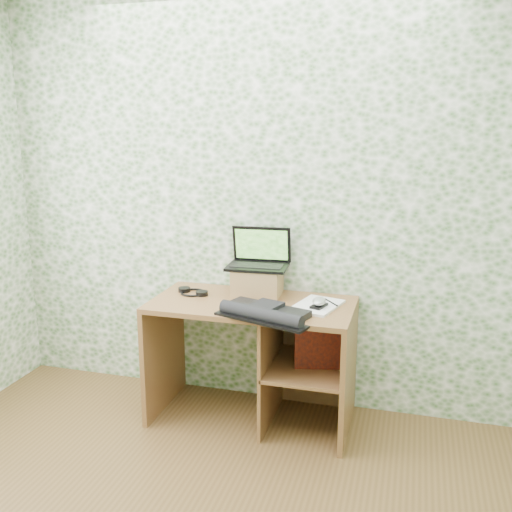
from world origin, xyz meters
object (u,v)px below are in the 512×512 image
(riser, at_px, (257,282))
(keyboard, at_px, (264,312))
(laptop, at_px, (259,258))
(desk, at_px, (266,344))
(notepad, at_px, (317,306))

(riser, bearing_deg, keyboard, -69.10)
(riser, relative_size, laptop, 0.76)
(laptop, xyz_separation_m, keyboard, (0.14, -0.41, -0.20))
(laptop, bearing_deg, desk, -64.68)
(riser, xyz_separation_m, notepad, (0.39, -0.12, -0.08))
(desk, height_order, notepad, notepad)
(desk, xyz_separation_m, laptop, (-0.08, 0.15, 0.50))
(desk, bearing_deg, keyboard, -77.38)
(laptop, xyz_separation_m, notepad, (0.39, -0.16, -0.22))
(riser, height_order, notepad, riser)
(notepad, bearing_deg, riser, 177.24)
(laptop, bearing_deg, keyboard, -74.39)
(keyboard, bearing_deg, notepad, 62.70)
(laptop, relative_size, keyboard, 0.68)
(laptop, distance_m, keyboard, 0.48)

